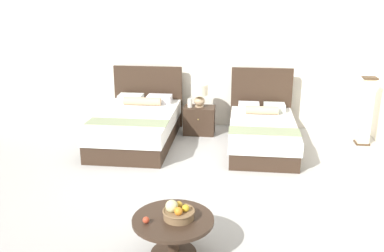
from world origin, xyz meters
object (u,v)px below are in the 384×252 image
at_px(nightstand, 199,120).
at_px(bed_near_corner, 262,132).
at_px(fruit_bowl, 178,212).
at_px(vase, 190,103).
at_px(loose_apple, 146,220).
at_px(coffee_table, 173,228).
at_px(table_lamp, 200,93).
at_px(floor_lamp_corner, 366,111).
at_px(bed_near_window, 137,125).

bearing_deg(nightstand, bed_near_corner, -27.33).
relative_size(nightstand, fruit_bowl, 1.74).
relative_size(nightstand, vase, 3.46).
bearing_deg(fruit_bowl, loose_apple, -156.49).
bearing_deg(loose_apple, nightstand, 88.23).
xyz_separation_m(nightstand, vase, (-0.17, -0.04, 0.35)).
height_order(coffee_table, fruit_bowl, fruit_bowl).
distance_m(coffee_table, fruit_bowl, 0.19).
distance_m(coffee_table, loose_apple, 0.32).
bearing_deg(nightstand, coffee_table, -88.12).
xyz_separation_m(table_lamp, fruit_bowl, (0.18, -3.92, -0.29)).
height_order(nightstand, fruit_bowl, fruit_bowl).
bearing_deg(vase, table_lamp, 18.97).
height_order(table_lamp, floor_lamp_corner, floor_lamp_corner).
xyz_separation_m(nightstand, fruit_bowl, (0.18, -3.90, 0.23)).
xyz_separation_m(bed_near_window, nightstand, (1.06, 0.61, -0.05)).
bearing_deg(bed_near_corner, fruit_bowl, -106.55).
relative_size(vase, coffee_table, 0.20).
relative_size(bed_near_corner, fruit_bowl, 6.21).
bearing_deg(bed_near_window, vase, 32.90).
xyz_separation_m(loose_apple, floor_lamp_corner, (3.08, 3.81, 0.15)).
height_order(table_lamp, fruit_bowl, table_lamp).
xyz_separation_m(bed_near_window, fruit_bowl, (1.24, -3.29, 0.18)).
height_order(bed_near_window, fruit_bowl, bed_near_window).
bearing_deg(bed_near_corner, bed_near_window, -179.66).
bearing_deg(nightstand, floor_lamp_corner, -4.34).
xyz_separation_m(bed_near_corner, floor_lamp_corner, (1.79, 0.37, 0.32)).
relative_size(table_lamp, vase, 2.53).
relative_size(bed_near_window, nightstand, 3.77).
xyz_separation_m(vase, floor_lamp_corner, (3.13, -0.18, -0.01)).
bearing_deg(nightstand, vase, -167.10).
xyz_separation_m(bed_near_window, coffee_table, (1.19, -3.30, -0.01)).
relative_size(table_lamp, floor_lamp_corner, 0.35).
distance_m(nightstand, fruit_bowl, 3.91).
bearing_deg(loose_apple, bed_near_corner, 69.50).
bearing_deg(table_lamp, fruit_bowl, -87.41).
xyz_separation_m(bed_near_corner, table_lamp, (-1.16, 0.62, 0.50)).
height_order(table_lamp, vase, table_lamp).
bearing_deg(nightstand, bed_near_window, -149.97).
relative_size(bed_near_window, table_lamp, 5.15).
distance_m(vase, floor_lamp_corner, 3.13).
bearing_deg(loose_apple, bed_near_window, 105.27).
xyz_separation_m(fruit_bowl, floor_lamp_corner, (2.77, 3.68, 0.11)).
distance_m(fruit_bowl, floor_lamp_corner, 4.61).
bearing_deg(table_lamp, bed_near_corner, -28.10).
height_order(coffee_table, loose_apple, loose_apple).
bearing_deg(bed_near_corner, vase, 157.26).
relative_size(vase, loose_apple, 2.43).
bearing_deg(bed_near_corner, loose_apple, -110.50).
relative_size(table_lamp, loose_apple, 6.16).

